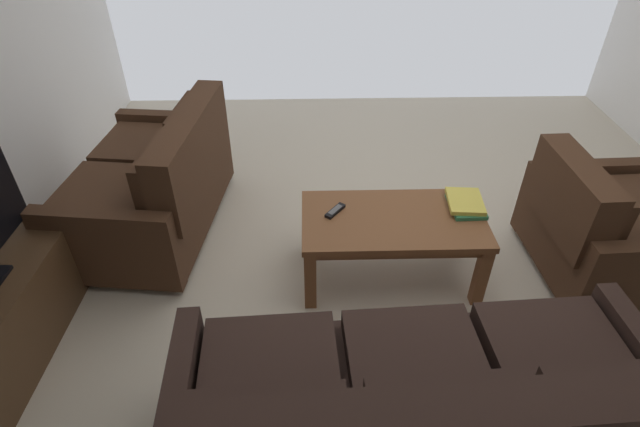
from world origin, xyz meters
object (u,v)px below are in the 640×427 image
at_px(loveseat_near, 156,184).
at_px(tv_remote, 335,211).
at_px(sofa_main, 421,415).
at_px(coffee_table, 393,227).
at_px(book_stack, 466,203).
at_px(armchair_side, 602,229).

xyz_separation_m(loveseat_near, tv_remote, (-1.21, 0.48, 0.10)).
bearing_deg(loveseat_near, tv_remote, 158.40).
xyz_separation_m(sofa_main, coffee_table, (-0.05, -1.21, 0.02)).
distance_m(loveseat_near, book_stack, 2.06).
height_order(sofa_main, book_stack, sofa_main).
xyz_separation_m(coffee_table, armchair_side, (-1.29, -0.00, -0.04)).
height_order(sofa_main, coffee_table, sofa_main).
xyz_separation_m(sofa_main, book_stack, (-0.51, -1.31, 0.12)).
bearing_deg(loveseat_near, armchair_side, 169.21).
relative_size(coffee_table, book_stack, 3.79).
xyz_separation_m(loveseat_near, armchair_side, (-2.85, 0.54, -0.02)).
height_order(loveseat_near, armchair_side, loveseat_near).
distance_m(sofa_main, tv_remote, 1.31).
bearing_deg(coffee_table, armchair_side, -179.97).
distance_m(coffee_table, armchair_side, 1.29).
distance_m(coffee_table, book_stack, 0.47).
height_order(book_stack, tv_remote, book_stack).
bearing_deg(armchair_side, coffee_table, 0.03).
height_order(loveseat_near, tv_remote, loveseat_near).
relative_size(loveseat_near, armchair_side, 1.54).
bearing_deg(armchair_side, book_stack, -6.53).
xyz_separation_m(armchair_side, book_stack, (0.84, -0.10, 0.14)).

